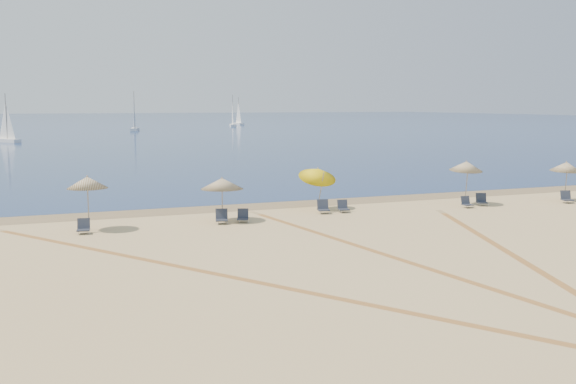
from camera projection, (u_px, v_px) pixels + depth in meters
name	position (u px, v px, depth m)	size (l,w,h in m)	color
ground	(573.00, 343.00, 16.41)	(160.00, 160.00, 0.00)	tan
ocean	(75.00, 121.00, 224.85)	(500.00, 500.00, 0.00)	#0C2151
wet_sand	(264.00, 205.00, 38.64)	(500.00, 500.00, 0.00)	olive
umbrella_1	(87.00, 182.00, 30.81)	(1.89, 1.89, 2.61)	gray
umbrella_2	(222.00, 184.00, 33.27)	(2.16, 2.16, 2.26)	gray
umbrella_3	(318.00, 173.00, 36.90)	(2.12, 2.17, 2.73)	gray
umbrella_4	(466.00, 166.00, 38.66)	(1.94, 1.98, 2.66)	gray
umbrella_5	(566.00, 167.00, 40.12)	(1.89, 1.92, 2.47)	gray
chair_2	(83.00, 227.00, 30.26)	(0.66, 0.74, 0.69)	#1E222E
chair_3	(222.00, 217.00, 32.78)	(0.74, 0.82, 0.72)	#1E222E
chair_4	(243.00, 216.00, 33.19)	(0.74, 0.80, 0.67)	#1E222E
chair_5	(323.00, 207.00, 35.87)	(0.76, 0.84, 0.74)	#1E222E
chair_6	(343.00, 207.00, 36.20)	(0.67, 0.75, 0.68)	#1E222E
chair_7	(467.00, 203.00, 37.86)	(0.58, 0.67, 0.65)	#1E222E
chair_8	(482.00, 200.00, 38.63)	(0.83, 0.88, 0.72)	#1E222E
chair_9	(566.00, 198.00, 39.64)	(0.82, 0.88, 0.73)	#1E222E
sailboat_0	(233.00, 117.00, 173.01)	(2.47, 5.71, 8.25)	white
sailboat_1	(239.00, 116.00, 186.76)	(1.69, 5.38, 7.89)	white
sailboat_2	(7.00, 128.00, 101.78)	(4.05, 4.81, 7.52)	white
sailboat_3	(134.00, 119.00, 145.59)	(2.79, 6.04, 8.71)	white
tire_tracks	(398.00, 273.00, 23.15)	(48.17, 42.64, 0.00)	tan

